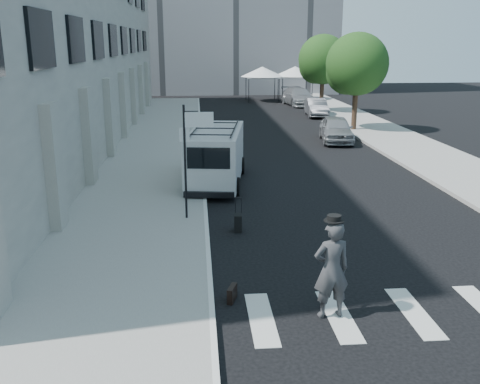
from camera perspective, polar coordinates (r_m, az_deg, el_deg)
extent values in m
plane|color=black|center=(13.98, 4.91, -7.18)|extent=(120.00, 120.00, 0.00)
cube|color=gray|center=(29.26, -8.58, 5.01)|extent=(4.50, 48.00, 0.15)
cube|color=gray|center=(34.98, 14.21, 6.44)|extent=(4.00, 56.00, 0.15)
cube|color=gray|center=(32.07, -22.34, 15.62)|extent=(10.00, 44.00, 12.00)
cylinder|color=black|center=(16.28, -5.87, 3.13)|extent=(0.07, 0.07, 3.50)
cube|color=white|center=(16.14, -5.95, 6.09)|extent=(0.30, 0.03, 0.42)
cube|color=white|center=(16.05, -4.38, 7.70)|extent=(0.85, 0.06, 0.45)
cylinder|color=black|center=(34.37, 12.12, 8.65)|extent=(0.32, 0.32, 2.80)
sphere|color=#1E3F14|center=(34.16, 12.39, 13.19)|extent=(3.80, 3.80, 3.80)
sphere|color=#1E3F14|center=(34.65, 11.40, 12.34)|extent=(2.66, 2.66, 2.66)
cylinder|color=black|center=(43.02, 8.70, 10.18)|extent=(0.32, 0.32, 2.80)
sphere|color=#1E3F14|center=(42.85, 8.85, 13.81)|extent=(3.80, 3.80, 3.80)
sphere|color=#1E3F14|center=(43.37, 8.11, 13.11)|extent=(2.66, 2.66, 2.66)
cylinder|color=black|center=(49.72, 0.94, 10.73)|extent=(0.06, 0.06, 2.20)
cylinder|color=black|center=(50.07, 4.19, 10.73)|extent=(0.06, 0.06, 2.20)
cylinder|color=black|center=(52.49, 0.64, 11.00)|extent=(0.06, 0.06, 2.20)
cylinder|color=black|center=(52.82, 3.72, 10.99)|extent=(0.06, 0.06, 2.20)
cube|color=white|center=(51.17, 2.39, 12.15)|extent=(3.00, 3.00, 0.12)
cone|color=white|center=(51.14, 2.40, 12.71)|extent=(4.00, 4.00, 0.90)
cylinder|color=black|center=(50.62, 4.56, 10.77)|extent=(0.06, 0.06, 2.20)
cylinder|color=black|center=(51.14, 7.71, 10.73)|extent=(0.06, 0.06, 2.20)
cylinder|color=black|center=(53.38, 4.08, 11.04)|extent=(0.06, 0.06, 2.20)
cylinder|color=black|center=(53.87, 7.08, 11.00)|extent=(0.06, 0.06, 2.20)
cube|color=white|center=(52.15, 5.89, 12.15)|extent=(3.00, 3.00, 0.12)
cone|color=white|center=(52.12, 5.91, 12.70)|extent=(4.00, 4.00, 0.90)
imported|color=#3A3A3D|center=(10.96, 9.74, -8.17)|extent=(0.81, 0.59, 2.06)
cube|color=black|center=(11.78, -0.85, -10.78)|extent=(0.25, 0.46, 0.34)
cube|color=black|center=(15.83, -0.20, -3.32)|extent=(0.26, 0.38, 0.52)
cylinder|color=black|center=(15.84, -0.51, -1.46)|extent=(0.02, 0.02, 0.50)
cylinder|color=black|center=(15.83, 0.14, -1.46)|extent=(0.02, 0.02, 0.50)
cube|color=black|center=(15.77, -0.19, -0.62)|extent=(0.20, 0.05, 0.03)
cube|color=silver|center=(20.90, -2.58, 3.98)|extent=(2.54, 5.25, 1.96)
cube|color=silver|center=(23.68, -1.89, 4.20)|extent=(1.87, 1.08, 1.03)
cube|color=black|center=(18.39, -3.38, 3.64)|extent=(1.49, 0.28, 0.75)
cylinder|color=black|center=(22.90, -4.31, 2.88)|extent=(0.36, 0.74, 0.71)
cylinder|color=black|center=(22.74, 0.12, 2.83)|extent=(0.36, 0.74, 0.71)
cylinder|color=black|center=(19.59, -5.62, 0.63)|extent=(0.36, 0.74, 0.71)
cylinder|color=black|center=(19.40, -0.44, 0.56)|extent=(0.36, 0.74, 0.71)
imported|color=gray|center=(30.60, 10.22, 6.61)|extent=(2.24, 4.37, 1.42)
imported|color=#4F5156|center=(41.13, 8.15, 8.92)|extent=(1.73, 4.15, 1.33)
imported|color=gray|center=(48.16, 6.26, 10.07)|extent=(2.69, 5.42, 1.51)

